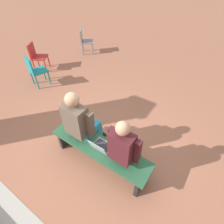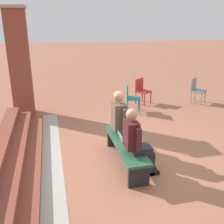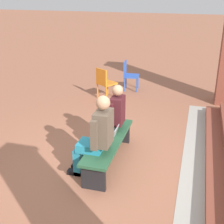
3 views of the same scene
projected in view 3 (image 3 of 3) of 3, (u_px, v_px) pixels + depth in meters
ground_plane at (98, 167)px, 5.30m from camera, size 60.00×60.00×0.00m
concrete_strip at (192, 175)px, 5.09m from camera, size 6.37×0.40×0.01m
bench at (109, 144)px, 5.31m from camera, size 1.80×0.44×0.45m
person_student at (112, 116)px, 5.58m from camera, size 0.51×0.64×1.28m
person_adult at (97, 134)px, 4.82m from camera, size 0.56×0.71×1.38m
laptop at (110, 136)px, 5.29m from camera, size 0.32×0.29×0.21m
plastic_chair_by_pillar at (105, 82)px, 8.27m from camera, size 0.58×0.58×0.84m
plastic_chair_mid_courtyard at (129, 74)px, 8.98m from camera, size 0.46×0.46×0.84m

